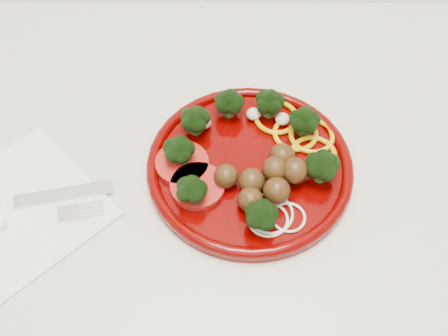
{
  "coord_description": "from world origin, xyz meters",
  "views": [
    {
      "loc": [
        0.19,
        1.31,
        1.44
      ],
      "look_at": [
        0.19,
        1.68,
        0.92
      ],
      "focal_mm": 45.0,
      "sensor_mm": 36.0,
      "label": 1
    }
  ],
  "objects": [
    {
      "name": "plate",
      "position": [
        0.22,
        1.69,
        0.92
      ],
      "size": [
        0.24,
        0.24,
        0.05
      ],
      "rotation": [
        0.0,
        0.0,
        0.3
      ],
      "color": "#430100",
      "rests_on": "counter"
    },
    {
      "name": "napkin",
      "position": [
        -0.04,
        1.63,
        0.9
      ],
      "size": [
        0.24,
        0.24,
        0.0
      ],
      "primitive_type": "cube",
      "rotation": [
        0.0,
        0.0,
        0.76
      ],
      "color": "white",
      "rests_on": "counter"
    },
    {
      "name": "counter",
      "position": [
        0.0,
        1.7,
        0.45
      ],
      "size": [
        2.4,
        0.6,
        0.9
      ],
      "color": "silver",
      "rests_on": "ground"
    }
  ]
}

